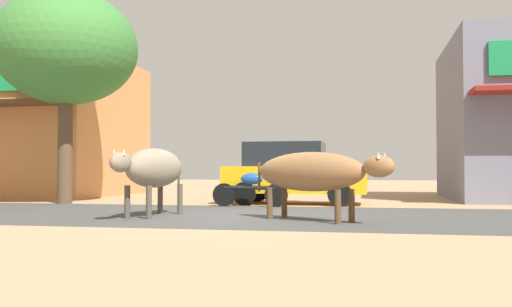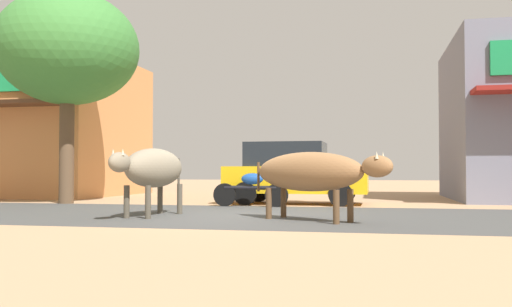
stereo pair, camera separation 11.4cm
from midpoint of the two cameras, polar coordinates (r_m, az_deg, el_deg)
ground at (r=11.18m, az=-1.91°, el=-6.35°), size 80.00×80.00×0.00m
asphalt_road at (r=11.17m, az=-1.91°, el=-6.34°), size 72.00×5.51×0.00m
storefront_left_cafe at (r=22.33m, az=-24.18°, el=2.37°), size 8.63×6.71×4.87m
roadside_tree at (r=16.21m, az=-19.13°, el=10.12°), size 3.85×3.85×5.77m
parked_hatchback_car at (r=14.84m, az=3.56°, el=-1.96°), size 3.76×1.85×1.64m
parked_motorcycle at (r=13.70m, az=-0.76°, el=-3.56°), size 1.89×0.25×1.04m
cow_near_brown at (r=11.01m, az=-10.80°, el=-1.53°), size 0.92×2.52×1.33m
cow_far_dark at (r=9.91m, az=5.50°, el=-1.93°), size 2.66×1.83×1.23m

